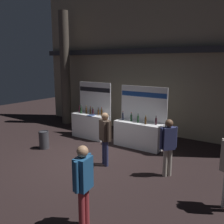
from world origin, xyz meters
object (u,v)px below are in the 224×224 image
object	(u,v)px
exhibitor_booth_0	(91,123)
visitor_4	(168,143)
trash_bin	(44,140)
visitor_3	(83,180)
exhibitor_booth_1	(139,132)
visitor_2	(105,134)

from	to	relation	value
exhibitor_booth_0	visitor_4	world-z (taller)	exhibitor_booth_0
trash_bin	visitor_3	distance (m)	4.96
exhibitor_booth_0	visitor_4	bearing A→B (deg)	-21.58
visitor_4	visitor_3	bearing A→B (deg)	-148.73
exhibitor_booth_1	visitor_4	distance (m)	2.56
trash_bin	visitor_3	xyz separation A→B (m)	(4.20, -2.56, 0.66)
exhibitor_booth_0	visitor_4	distance (m)	4.46
exhibitor_booth_0	visitor_2	distance (m)	3.06
exhibitor_booth_1	trash_bin	bearing A→B (deg)	-142.01
exhibitor_booth_0	visitor_3	xyz separation A→B (m)	(3.68, -4.65, 0.38)
trash_bin	visitor_2	xyz separation A→B (m)	(2.78, 0.07, 0.67)
trash_bin	visitor_2	bearing A→B (deg)	1.39
exhibitor_booth_0	trash_bin	bearing A→B (deg)	-103.98
exhibitor_booth_1	visitor_3	distance (m)	4.96
exhibitor_booth_1	visitor_4	world-z (taller)	exhibitor_booth_1
visitor_2	visitor_3	xyz separation A→B (m)	(1.43, -2.62, -0.01)
exhibitor_booth_0	visitor_3	distance (m)	5.94
exhibitor_booth_1	visitor_2	xyz separation A→B (m)	(-0.02, -2.12, 0.42)
trash_bin	visitor_3	world-z (taller)	visitor_3
trash_bin	visitor_2	size ratio (longest dim) A/B	0.39
exhibitor_booth_1	visitor_4	xyz separation A→B (m)	(1.86, -1.72, 0.38)
exhibitor_booth_1	visitor_2	distance (m)	2.16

